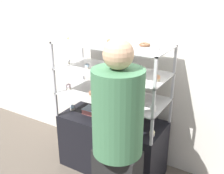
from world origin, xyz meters
name	(u,v)px	position (x,y,z in m)	size (l,w,h in m)	color
ground_plane	(112,167)	(0.00, 0.00, 0.00)	(20.00, 20.00, 0.00)	brown
back_wall	(130,56)	(0.00, 0.42, 1.30)	(8.00, 0.05, 2.60)	silver
display_base	(112,144)	(0.00, 0.00, 0.33)	(1.19, 0.54, 0.67)	black
display_riser_lower	(112,97)	(0.00, 0.00, 0.94)	(1.19, 0.54, 0.28)	#B7B7BC
display_riser_middle	(112,72)	(0.00, 0.00, 1.22)	(1.19, 0.54, 0.28)	#B7B7BC
display_riser_upper	(112,45)	(0.00, 0.00, 1.50)	(1.19, 0.54, 0.28)	#B7B7BC
layer_cake_centerpiece	(120,91)	(0.08, 0.02, 1.02)	(0.22, 0.22, 0.14)	beige
sheet_cake_frosted	(94,111)	(-0.24, -0.01, 0.70)	(0.24, 0.14, 0.07)	#C66660
cupcake_0	(72,107)	(-0.53, -0.05, 0.70)	(0.05, 0.05, 0.07)	beige
cupcake_1	(121,125)	(0.19, -0.13, 0.70)	(0.05, 0.05, 0.07)	beige
cupcake_2	(152,133)	(0.53, -0.10, 0.70)	(0.05, 0.05, 0.07)	beige
price_tag_0	(121,133)	(0.25, -0.25, 0.69)	(0.04, 0.00, 0.04)	white
cupcake_3	(69,87)	(-0.52, -0.10, 0.99)	(0.06, 0.06, 0.07)	beige
cupcake_4	(91,94)	(-0.18, -0.14, 0.99)	(0.06, 0.06, 0.07)	#CCB28C
cupcake_5	(153,108)	(0.53, -0.12, 0.99)	(0.06, 0.06, 0.07)	white
price_tag_1	(120,107)	(0.24, -0.25, 0.97)	(0.04, 0.00, 0.04)	white
cupcake_6	(68,61)	(-0.55, -0.04, 1.26)	(0.05, 0.05, 0.06)	beige
cupcake_7	(87,66)	(-0.26, -0.09, 1.26)	(0.05, 0.05, 0.06)	beige
cupcake_8	(107,69)	(-0.01, -0.07, 1.26)	(0.05, 0.05, 0.06)	beige
cupcake_9	(131,75)	(0.28, -0.11, 1.26)	(0.05, 0.05, 0.06)	#CCB28C
cupcake_10	(158,78)	(0.53, -0.05, 1.26)	(0.05, 0.05, 0.06)	#CCB28C
price_tag_2	(93,74)	(-0.07, -0.25, 1.26)	(0.04, 0.00, 0.04)	white
cupcake_11	(67,36)	(-0.54, -0.06, 1.55)	(0.06, 0.06, 0.07)	#CCB28C
cupcake_12	(109,42)	(0.01, -0.08, 1.55)	(0.06, 0.06, 0.07)	beige
cupcake_13	(157,49)	(0.53, -0.13, 1.55)	(0.06, 0.06, 0.07)	beige
price_tag_3	(82,44)	(-0.18, -0.25, 1.54)	(0.04, 0.00, 0.04)	white
donut_glazed	(145,45)	(0.33, 0.07, 1.53)	(0.11, 0.11, 0.03)	brown
customer_figure	(118,138)	(0.45, -0.67, 0.92)	(0.40, 0.40, 1.73)	black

